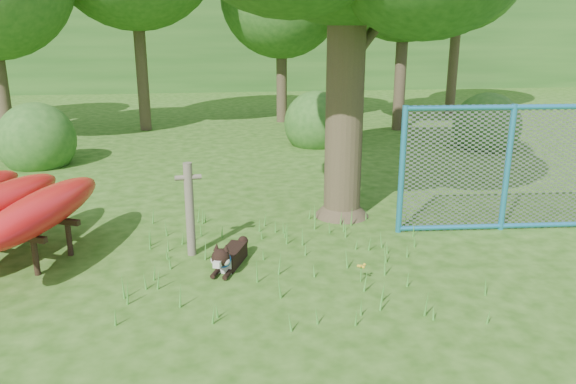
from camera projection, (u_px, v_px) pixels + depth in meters
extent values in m
plane|color=#21490E|center=(284.00, 297.00, 6.95)|extent=(80.00, 80.00, 0.00)
cylinder|color=#392F1F|center=(346.00, 72.00, 9.21)|extent=(0.84, 0.84, 4.99)
cone|color=#392F1F|center=(342.00, 202.00, 9.86)|extent=(1.26, 1.26, 0.50)
cylinder|color=#392F1F|center=(376.00, 27.00, 9.31)|extent=(1.15, 1.10, 1.06)
cylinder|color=#392F1F|center=(314.00, 1.00, 8.82)|extent=(1.18, 0.30, 1.02)
cylinder|color=brown|center=(190.00, 210.00, 8.04)|extent=(0.14, 0.14, 1.39)
cylinder|color=brown|center=(188.00, 177.00, 7.90)|extent=(0.38, 0.12, 0.07)
cylinder|color=black|center=(36.00, 258.00, 7.50)|extent=(0.11, 0.11, 0.50)
cylinder|color=black|center=(69.00, 239.00, 8.15)|extent=(0.11, 0.11, 0.50)
ellipsoid|color=red|center=(42.00, 210.00, 7.69)|extent=(1.39, 3.08, 0.48)
cube|color=black|center=(232.00, 256.00, 7.89)|extent=(0.46, 0.70, 0.23)
cube|color=beige|center=(225.00, 265.00, 7.63)|extent=(0.24, 0.20, 0.21)
sphere|color=black|center=(221.00, 258.00, 7.42)|extent=(0.25, 0.25, 0.25)
cube|color=beige|center=(218.00, 264.00, 7.33)|extent=(0.14, 0.16, 0.08)
sphere|color=beige|center=(215.00, 260.00, 7.43)|extent=(0.11, 0.11, 0.11)
sphere|color=beige|center=(226.00, 261.00, 7.40)|extent=(0.11, 0.11, 0.11)
cone|color=black|center=(217.00, 247.00, 7.43)|extent=(0.13, 0.13, 0.12)
cone|color=black|center=(226.00, 248.00, 7.41)|extent=(0.10, 0.11, 0.12)
cylinder|color=black|center=(216.00, 272.00, 7.54)|extent=(0.16, 0.29, 0.07)
cylinder|color=black|center=(228.00, 274.00, 7.50)|extent=(0.16, 0.29, 0.07)
sphere|color=black|center=(243.00, 241.00, 8.19)|extent=(0.15, 0.15, 0.15)
torus|color=blue|center=(223.00, 259.00, 7.51)|extent=(0.25, 0.15, 0.24)
cylinder|color=#2885BD|center=(402.00, 171.00, 8.84)|extent=(0.10, 0.10, 2.06)
cylinder|color=#2885BD|center=(507.00, 169.00, 8.96)|extent=(0.10, 0.10, 2.06)
cylinder|color=#2885BD|center=(514.00, 107.00, 8.67)|extent=(3.43, 0.27, 0.08)
cylinder|color=#2885BD|center=(501.00, 226.00, 9.24)|extent=(3.43, 0.27, 0.08)
plane|color=gray|center=(507.00, 169.00, 8.96)|extent=(3.43, 0.19, 3.43)
cylinder|color=#458F2E|center=(361.00, 274.00, 7.34)|extent=(0.02, 0.02, 0.22)
sphere|color=gold|center=(361.00, 266.00, 7.31)|extent=(0.04, 0.04, 0.04)
sphere|color=gold|center=(364.00, 265.00, 7.33)|extent=(0.04, 0.04, 0.04)
sphere|color=gold|center=(358.00, 266.00, 7.34)|extent=(0.04, 0.04, 0.04)
sphere|color=gold|center=(363.00, 267.00, 7.28)|extent=(0.04, 0.04, 0.04)
sphere|color=gold|center=(360.00, 266.00, 7.28)|extent=(0.04, 0.04, 0.04)
cylinder|color=#392F1F|center=(140.00, 45.00, 17.23)|extent=(0.36, 0.36, 5.25)
cylinder|color=#392F1F|center=(282.00, 65.00, 18.93)|extent=(0.36, 0.36, 3.85)
cylinder|color=#392F1F|center=(402.00, 53.00, 17.32)|extent=(0.36, 0.36, 4.76)
cylinder|color=#392F1F|center=(455.00, 47.00, 20.52)|extent=(0.36, 0.36, 4.90)
sphere|color=#25541B|center=(40.00, 165.00, 13.46)|extent=(1.80, 1.80, 1.80)
sphere|color=#25541B|center=(484.00, 148.00, 15.34)|extent=(1.80, 1.80, 1.80)
sphere|color=#25541B|center=(316.00, 145.00, 15.74)|extent=(1.80, 1.80, 1.80)
cube|color=#25541B|center=(226.00, 28.00, 32.68)|extent=(80.00, 12.00, 6.00)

